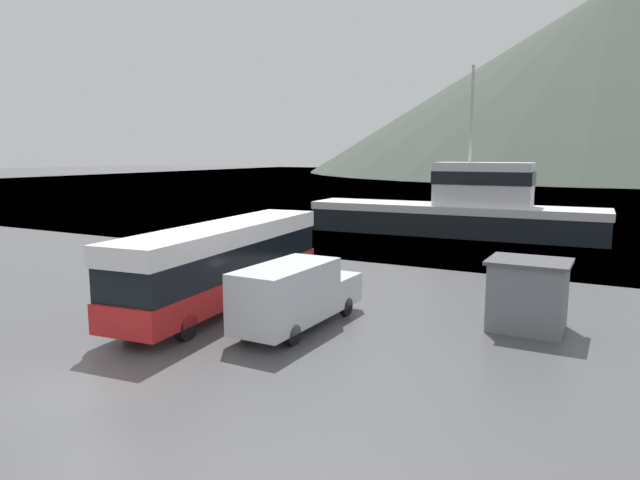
# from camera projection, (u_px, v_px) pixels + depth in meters

# --- Properties ---
(ground_plane) EXTENTS (400.00, 400.00, 0.00)m
(ground_plane) POSITION_uv_depth(u_px,v_px,m) (76.00, 391.00, 14.68)
(ground_plane) COLOR #4C4C4F
(water_surface) EXTENTS (240.00, 240.00, 0.00)m
(water_surface) POSITION_uv_depth(u_px,v_px,m) (569.00, 178.00, 136.22)
(water_surface) COLOR slate
(water_surface) RESTS_ON ground
(hill_backdrop) EXTENTS (184.57, 184.57, 56.55)m
(hill_backdrop) POSITION_uv_depth(u_px,v_px,m) (608.00, 80.00, 175.47)
(hill_backdrop) COLOR #424C42
(hill_backdrop) RESTS_ON ground
(tour_bus) EXTENTS (3.65, 12.37, 3.27)m
(tour_bus) POSITION_uv_depth(u_px,v_px,m) (226.00, 260.00, 22.64)
(tour_bus) COLOR red
(tour_bus) RESTS_ON ground
(delivery_van) EXTENTS (2.01, 6.18, 2.34)m
(delivery_van) POSITION_uv_depth(u_px,v_px,m) (296.00, 293.00, 19.72)
(delivery_van) COLOR silver
(delivery_van) RESTS_ON ground
(fishing_boat) EXTENTS (21.55, 5.22, 12.19)m
(fishing_boat) POSITION_uv_depth(u_px,v_px,m) (460.00, 209.00, 42.00)
(fishing_boat) COLOR black
(fishing_boat) RESTS_ON water_surface
(storage_bin) EXTENTS (1.49, 1.11, 1.27)m
(storage_bin) POSITION_uv_depth(u_px,v_px,m) (214.00, 263.00, 28.30)
(storage_bin) COLOR teal
(storage_bin) RESTS_ON ground
(dock_kiosk) EXTENTS (2.68, 2.26, 2.45)m
(dock_kiosk) POSITION_uv_depth(u_px,v_px,m) (528.00, 295.00, 19.59)
(dock_kiosk) COLOR slate
(dock_kiosk) RESTS_ON ground
(mooring_bollard) EXTENTS (0.32, 0.32, 0.79)m
(mooring_bollard) POSITION_uv_depth(u_px,v_px,m) (243.00, 248.00, 33.88)
(mooring_bollard) COLOR #B29919
(mooring_bollard) RESTS_ON ground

